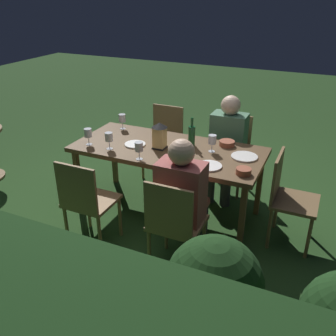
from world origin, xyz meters
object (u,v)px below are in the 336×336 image
(chair_side_left_b, at_px, (164,138))
(plate_a, at_px, (135,144))
(wine_glass_d, at_px, (139,148))
(bowl_bread, at_px, (227,143))
(wine_glass_c, at_px, (88,134))
(chair_side_left_a, at_px, (230,149))
(plate_c, at_px, (244,157))
(wine_glass_a, at_px, (109,138))
(bowl_salad, at_px, (244,171))
(green_bottle_on_table, at_px, (192,135))
(bowl_olives, at_px, (180,160))
(person_in_green, at_px, (226,143))
(wine_glass_e, at_px, (122,119))
(plate_b, at_px, (209,166))
(chair_side_right_b, at_px, (86,200))
(potted_plant_corner, at_px, (213,288))
(wine_glass_b, at_px, (212,140))
(lantern_centerpiece, at_px, (160,134))
(person_in_rust, at_px, (184,195))
(chair_head_near, at_px, (288,195))
(dining_table, at_px, (168,153))
(chair_side_right_a, at_px, (174,222))

(chair_side_left_b, height_order, plate_a, chair_side_left_b)
(wine_glass_d, height_order, bowl_bread, wine_glass_d)
(plate_a, bearing_deg, wine_glass_c, 22.72)
(chair_side_left_a, relative_size, plate_c, 3.51)
(wine_glass_c, height_order, plate_c, wine_glass_c)
(wine_glass_a, height_order, bowl_salad, wine_glass_a)
(chair_side_left_b, distance_m, wine_glass_d, 1.27)
(green_bottle_on_table, bearing_deg, bowl_olives, 97.24)
(wine_glass_a, distance_m, bowl_bread, 1.17)
(person_in_green, bearing_deg, green_bottle_on_table, 63.20)
(wine_glass_e, bearing_deg, chair_side_left_a, -154.54)
(bowl_bread, bearing_deg, chair_side_left_b, -29.07)
(wine_glass_a, relative_size, plate_b, 0.74)
(wine_glass_a, bearing_deg, chair_side_right_b, 99.07)
(person_in_green, height_order, potted_plant_corner, person_in_green)
(wine_glass_b, bearing_deg, wine_glass_d, 38.98)
(bowl_salad, height_order, potted_plant_corner, potted_plant_corner)
(chair_side_right_b, xyz_separation_m, lantern_centerpiece, (-0.35, -0.77, 0.41))
(person_in_rust, distance_m, lantern_centerpiece, 0.80)
(wine_glass_a, relative_size, bowl_bread, 1.10)
(person_in_rust, distance_m, bowl_salad, 0.56)
(chair_head_near, relative_size, green_bottle_on_table, 3.00)
(wine_glass_d, xyz_separation_m, plate_b, (-0.64, -0.12, -0.11))
(dining_table, xyz_separation_m, bowl_olives, (-0.24, 0.28, 0.08))
(chair_head_near, xyz_separation_m, green_bottle_on_table, (1.00, -0.15, 0.37))
(dining_table, height_order, bowl_bread, bowl_bread)
(bowl_bread, relative_size, bowl_salad, 1.16)
(chair_side_right_a, relative_size, bowl_bread, 5.68)
(chair_side_right_a, height_order, wine_glass_b, wine_glass_b)
(wine_glass_c, height_order, plate_b, wine_glass_c)
(chair_side_right_a, height_order, bowl_salad, chair_side_right_a)
(chair_side_left_a, bearing_deg, person_in_green, 90.00)
(person_in_rust, bearing_deg, wine_glass_c, -17.22)
(dining_table, bearing_deg, person_in_green, -124.33)
(wine_glass_b, bearing_deg, chair_side_left_b, -40.61)
(wine_glass_a, xyz_separation_m, bowl_bread, (-1.03, -0.56, -0.09))
(person_in_green, height_order, plate_a, person_in_green)
(wine_glass_d, xyz_separation_m, plate_a, (0.20, -0.28, -0.11))
(dining_table, xyz_separation_m, person_in_green, (-0.42, -0.62, -0.05))
(wine_glass_c, bearing_deg, chair_side_right_a, 154.59)
(wine_glass_d, bearing_deg, green_bottle_on_table, -121.76)
(green_bottle_on_table, height_order, wine_glass_c, green_bottle_on_table)
(chair_head_near, bearing_deg, plate_a, 2.74)
(person_in_green, distance_m, plate_b, 0.87)
(dining_table, height_order, potted_plant_corner, potted_plant_corner)
(chair_side_right_a, distance_m, wine_glass_b, 0.98)
(chair_side_left_b, relative_size, chair_head_near, 1.00)
(bowl_olives, bearing_deg, potted_plant_corner, 122.64)
(person_in_rust, height_order, plate_b, person_in_rust)
(bowl_bread, bearing_deg, chair_side_right_b, 49.77)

